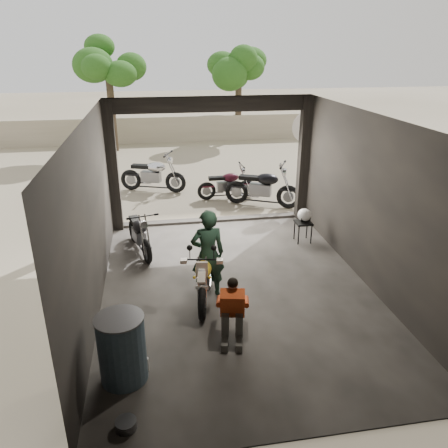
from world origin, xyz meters
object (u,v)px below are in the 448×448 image
object	(u,v)px
sign_post	(306,141)
oil_drum	(122,350)
stool	(303,225)
outside_bike_a	(152,172)
left_bike	(139,231)
mechanic	(232,313)
outside_bike_b	(227,182)
rider	(208,254)
main_bike	(204,273)
helmet	(304,215)
outside_bike_c	(262,184)

from	to	relation	value
sign_post	oil_drum	bearing A→B (deg)	-118.25
sign_post	stool	bearing A→B (deg)	-101.25
outside_bike_a	stool	size ratio (longest dim) A/B	3.65
left_bike	mechanic	xyz separation A→B (m)	(1.45, -3.47, -0.02)
left_bike	mechanic	distance (m)	3.76
left_bike	outside_bike_a	world-z (taller)	outside_bike_a
outside_bike_b	sign_post	world-z (taller)	sign_post
outside_bike_a	rider	xyz separation A→B (m)	(0.89, -6.48, 0.21)
oil_drum	outside_bike_a	bearing A→B (deg)	86.32
main_bike	oil_drum	size ratio (longest dim) A/B	1.62
left_bike	outside_bike_a	size ratio (longest dim) A/B	0.82
rider	mechanic	size ratio (longest dim) A/B	1.71
outside_bike_a	mechanic	distance (m)	7.95
stool	sign_post	xyz separation A→B (m)	(0.95, 2.79, 1.36)
helmet	oil_drum	distance (m)	5.66
stool	helmet	distance (m)	0.23
rider	helmet	world-z (taller)	rider
outside_bike_c	stool	world-z (taller)	outside_bike_c
main_bike	mechanic	bearing A→B (deg)	-67.46
main_bike	left_bike	bearing A→B (deg)	127.64
outside_bike_b	sign_post	xyz separation A→B (m)	(2.17, -0.61, 1.27)
main_bike	helmet	xyz separation A→B (m)	(2.62, 2.17, 0.12)
outside_bike_a	helmet	bearing A→B (deg)	-122.27
outside_bike_a	mechanic	bearing A→B (deg)	-152.02
left_bike	outside_bike_b	distance (m)	4.16
mechanic	oil_drum	xyz separation A→B (m)	(-1.63, -0.60, 0.00)
sign_post	helmet	bearing A→B (deg)	-101.07
outside_bike_c	outside_bike_a	bearing A→B (deg)	84.02
main_bike	stool	distance (m)	3.35
outside_bike_b	oil_drum	size ratio (longest dim) A/B	1.55
outside_bike_a	sign_post	xyz separation A→B (m)	(4.34, -1.71, 1.16)
rider	helmet	xyz separation A→B (m)	(2.53, 2.03, -0.18)
mechanic	outside_bike_b	bearing A→B (deg)	92.52
left_bike	stool	distance (m)	3.76
left_bike	helmet	xyz separation A→B (m)	(3.79, -0.04, 0.15)
outside_bike_c	rider	world-z (taller)	rider
outside_bike_a	helmet	size ratio (longest dim) A/B	5.57
outside_bike_b	sign_post	distance (m)	2.59
mechanic	helmet	xyz separation A→B (m)	(2.34, 3.43, 0.17)
mechanic	helmet	size ratio (longest dim) A/B	2.96
sign_post	left_bike	bearing A→B (deg)	-142.68
outside_bike_c	sign_post	bearing A→B (deg)	-55.91
left_bike	stool	xyz separation A→B (m)	(3.76, -0.10, -0.08)
left_bike	sign_post	size ratio (longest dim) A/B	0.58
main_bike	outside_bike_a	xyz separation A→B (m)	(-0.80, 6.61, 0.09)
outside_bike_b	sign_post	size ratio (longest dim) A/B	0.59
stool	left_bike	bearing A→B (deg)	178.50
oil_drum	helmet	bearing A→B (deg)	45.48
left_bike	outside_bike_b	xyz separation A→B (m)	(2.54, 3.30, 0.01)
outside_bike_a	oil_drum	world-z (taller)	outside_bike_a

